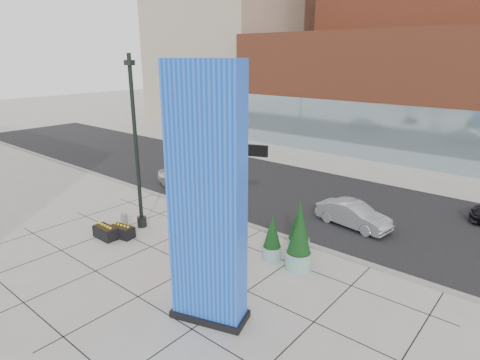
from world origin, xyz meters
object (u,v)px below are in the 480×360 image
Objects in this scene: car_white_west at (183,178)px; car_silver_mid at (353,215)px; lamp_post at (137,161)px; concrete_bollard at (124,220)px; overhead_street_sign at (239,159)px; blue_pylon at (207,205)px; public_art_sculpture at (206,218)px.

car_white_west reaches higher than car_silver_mid.
concrete_bollard is at bearing -145.75° from lamp_post.
car_silver_mid is (4.07, 4.74, -3.41)m from overhead_street_sign.
overhead_street_sign is at bearing 103.36° from blue_pylon.
public_art_sculpture is at bearing 150.69° from car_silver_mid.
public_art_sculpture reaches higher than car_white_west.
public_art_sculpture is 1.15× the size of car_silver_mid.
lamp_post is 5.39m from overhead_street_sign.
car_white_west is (-11.50, 9.30, -3.56)m from blue_pylon.
lamp_post reaches higher than public_art_sculpture.
blue_pylon is at bearing -126.64° from car_white_west.
concrete_bollard is (-0.82, -0.56, -3.33)m from lamp_post.
concrete_bollard is at bearing 137.43° from car_silver_mid.
car_silver_mid is at bearing 29.96° from public_art_sculpture.
blue_pylon reaches higher than car_silver_mid.
overhead_street_sign reaches higher than public_art_sculpture.
lamp_post is at bearing 137.87° from car_silver_mid.
blue_pylon is at bearing -21.84° from lamp_post.
blue_pylon is 8.97m from lamp_post.
overhead_street_sign is (4.72, 2.58, 0.39)m from lamp_post.
blue_pylon reaches higher than concrete_bollard.
blue_pylon reaches higher than car_white_west.
car_silver_mid is (9.62, 7.88, 0.31)m from concrete_bollard.
blue_pylon is 0.98× the size of lamp_post.
car_white_west is at bearing 104.52° from car_silver_mid.
concrete_bollard is 0.18× the size of car_silver_mid.
lamp_post is 12.58× the size of concrete_bollard.
blue_pylon is 2.17× the size of car_silver_mid.
blue_pylon is 2.13× the size of car_white_west.
lamp_post reaches higher than overhead_street_sign.
car_silver_mid is at bearing 69.46° from blue_pylon.
public_art_sculpture is 6.52× the size of concrete_bollard.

